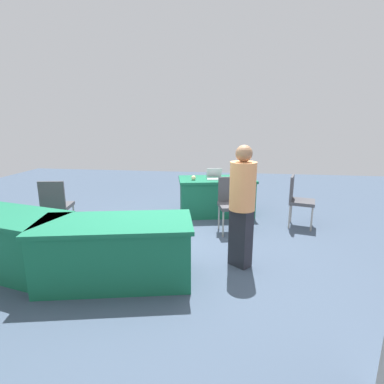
# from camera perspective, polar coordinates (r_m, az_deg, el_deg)

# --- Properties ---
(ground_plane) EXTENTS (14.40, 14.40, 0.00)m
(ground_plane) POSITION_cam_1_polar(r_m,az_deg,el_deg) (4.58, -2.60, -11.57)
(ground_plane) COLOR #3D4C60
(table_foreground) EXTENTS (1.68, 1.12, 0.77)m
(table_foreground) POSITION_cam_1_polar(r_m,az_deg,el_deg) (6.31, 4.62, -0.80)
(table_foreground) COLOR #196647
(table_foreground) RESTS_ON ground
(table_mid_left) EXTENTS (1.66, 1.12, 0.77)m
(table_mid_left) POSITION_cam_1_polar(r_m,az_deg,el_deg) (4.67, -31.33, -8.00)
(table_mid_left) COLOR #196647
(table_mid_left) RESTS_ON ground
(table_mid_right) EXTENTS (1.99, 1.23, 0.77)m
(table_mid_right) POSITION_cam_1_polar(r_m,az_deg,el_deg) (3.85, -14.26, -10.79)
(table_mid_right) COLOR #196647
(table_mid_right) RESTS_ON ground
(chair_tucked_left) EXTENTS (0.51, 0.51, 0.96)m
(chair_tucked_left) POSITION_cam_1_polar(r_m,az_deg,el_deg) (5.65, -24.45, -1.94)
(chair_tucked_left) COLOR #9E9993
(chair_tucked_left) RESTS_ON ground
(chair_tucked_right) EXTENTS (0.54, 0.54, 0.95)m
(chair_tucked_right) POSITION_cam_1_polar(r_m,az_deg,el_deg) (5.86, 19.56, -1.04)
(chair_tucked_right) COLOR #9E9993
(chair_tucked_right) RESTS_ON ground
(chair_aisle) EXTENTS (0.53, 0.53, 0.96)m
(chair_aisle) POSITION_cam_1_polar(r_m,az_deg,el_deg) (5.31, 7.46, -1.72)
(chair_aisle) COLOR #9E9993
(chair_aisle) RESTS_ON ground
(person_attendee_standing) EXTENTS (0.48, 0.48, 1.64)m
(person_attendee_standing) POSITION_cam_1_polar(r_m,az_deg,el_deg) (3.97, 9.50, -1.70)
(person_attendee_standing) COLOR #26262D
(person_attendee_standing) RESTS_ON ground
(laptop_silver) EXTENTS (0.36, 0.34, 0.21)m
(laptop_silver) POSITION_cam_1_polar(r_m,az_deg,el_deg) (6.18, 4.32, 2.89)
(laptop_silver) COLOR silver
(laptop_silver) RESTS_ON table_foreground
(yarn_ball) EXTENTS (0.09, 0.09, 0.09)m
(yarn_ball) POSITION_cam_1_polar(r_m,az_deg,el_deg) (6.03, 0.29, 2.72)
(yarn_ball) COLOR beige
(yarn_ball) RESTS_ON table_foreground
(scissors_red) EXTENTS (0.18, 0.05, 0.01)m
(scissors_red) POSITION_cam_1_polar(r_m,az_deg,el_deg) (6.43, 8.32, 2.89)
(scissors_red) COLOR red
(scissors_red) RESTS_ON table_foreground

